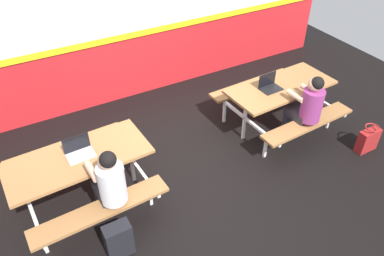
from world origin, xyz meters
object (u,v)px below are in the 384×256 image
Objects in this scene: student_nearer at (110,182)px; laptop_dark at (270,86)px; picnic_table_left at (80,167)px; backpack_dark at (118,240)px; laptop_silver at (79,151)px; tote_bag_bright at (368,140)px; picnic_table_right at (279,95)px; student_further at (307,105)px.

student_nearer reaches higher than laptop_dark.
picnic_table_left is 1.01m from backpack_dark.
picnic_table_left is at bearing -136.76° from laptop_silver.
picnic_table_left is 0.22m from laptop_silver.
backpack_dark is (-0.11, -0.40, -0.49)m from student_nearer.
picnic_table_left reaches higher than tote_bag_bright.
picnic_table_right is 3.02m from student_nearer.
picnic_table_left is 3.16m from picnic_table_right.
laptop_silver is 1.00× the size of laptop_dark.
picnic_table_right is 0.57m from student_further.
student_nearer reaches higher than picnic_table_right.
laptop_dark is at bearing 110.69° from student_further.
backpack_dark is at bearing 177.99° from tote_bag_bright.
laptop_silver is 0.77× the size of tote_bag_bright.
student_nearer is 0.61m from laptop_silver.
laptop_dark is (-0.22, 0.58, 0.08)m from student_further.
tote_bag_bright is at bearing -50.27° from laptop_dark.
backpack_dark is at bearing -161.50° from picnic_table_right.
student_further reaches higher than picnic_table_right.
picnic_table_left is 1.42× the size of student_nearer.
tote_bag_bright is (0.78, -1.16, -0.38)m from picnic_table_right.
student_nearer is at bearing -178.62° from student_further.
student_nearer is 3.81m from tote_bag_bright.
student_nearer reaches higher than tote_bag_bright.
student_further is at bearing -69.31° from laptop_dark.
laptop_silver is 2.91m from laptop_dark.
picnic_table_left is 3.99× the size of tote_bag_bright.
picnic_table_right is (3.16, 0.08, 0.00)m from picnic_table_left.
picnic_table_left is 3.90× the size of backpack_dark.
tote_bag_bright is (0.99, -1.19, -0.59)m from laptop_dark.
student_further is at bearing 8.65° from backpack_dark.
picnic_table_right is 5.20× the size of laptop_dark.
laptop_dark is at bearing 20.22° from backpack_dark.
backpack_dark is (0.09, -0.94, -0.36)m from picnic_table_left.
picnic_table_right reaches higher than backpack_dark.
backpack_dark is at bearing -84.32° from picnic_table_left.
laptop_dark is 0.75× the size of backpack_dark.
picnic_table_left is at bearing -177.90° from laptop_dark.
laptop_silver reaches higher than picnic_table_right.
laptop_silver is at bearing 43.24° from picnic_table_left.
student_nearer is at bearing 171.90° from tote_bag_bright.
student_further is at bearing 141.79° from tote_bag_bright.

